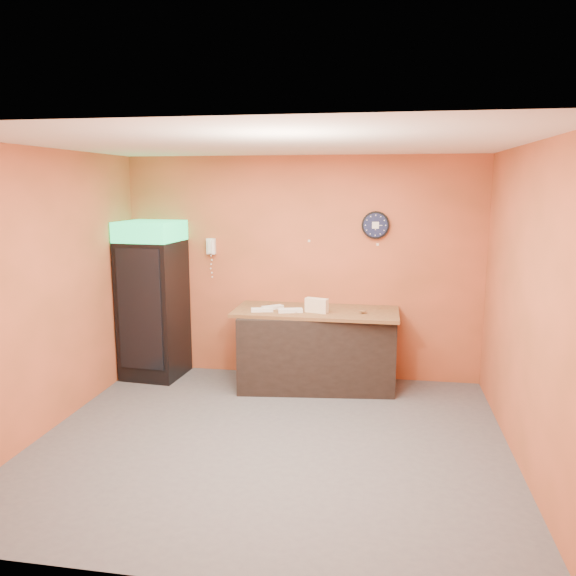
# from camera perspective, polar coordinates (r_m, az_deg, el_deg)

# --- Properties ---
(floor) EXTENTS (4.50, 4.50, 0.00)m
(floor) POSITION_cam_1_polar(r_m,az_deg,el_deg) (5.62, -1.77, -15.32)
(floor) COLOR #47474C
(floor) RESTS_ON ground
(back_wall) EXTENTS (4.50, 0.02, 2.80)m
(back_wall) POSITION_cam_1_polar(r_m,az_deg,el_deg) (7.11, 1.34, 2.02)
(back_wall) COLOR #D15F3B
(back_wall) RESTS_ON floor
(left_wall) EXTENTS (0.02, 4.00, 2.80)m
(left_wall) POSITION_cam_1_polar(r_m,az_deg,el_deg) (6.02, -23.33, -0.38)
(left_wall) COLOR #D15F3B
(left_wall) RESTS_ON floor
(right_wall) EXTENTS (0.02, 4.00, 2.80)m
(right_wall) POSITION_cam_1_polar(r_m,az_deg,el_deg) (5.22, 23.16, -1.93)
(right_wall) COLOR #D15F3B
(right_wall) RESTS_ON floor
(ceiling) EXTENTS (4.50, 4.00, 0.02)m
(ceiling) POSITION_cam_1_polar(r_m,az_deg,el_deg) (5.07, -1.95, 14.49)
(ceiling) COLOR white
(ceiling) RESTS_ON back_wall
(beverage_cooler) EXTENTS (0.75, 0.76, 2.00)m
(beverage_cooler) POSITION_cam_1_polar(r_m,az_deg,el_deg) (7.31, -13.62, -1.43)
(beverage_cooler) COLOR black
(beverage_cooler) RESTS_ON floor
(prep_counter) EXTENTS (1.92, 1.02, 0.92)m
(prep_counter) POSITION_cam_1_polar(r_m,az_deg,el_deg) (6.89, 2.84, -6.29)
(prep_counter) COLOR black
(prep_counter) RESTS_ON floor
(wall_clock) EXTENTS (0.34, 0.06, 0.34)m
(wall_clock) POSITION_cam_1_polar(r_m,az_deg,el_deg) (6.95, 8.88, 6.33)
(wall_clock) COLOR black
(wall_clock) RESTS_ON back_wall
(wall_phone) EXTENTS (0.11, 0.10, 0.20)m
(wall_phone) POSITION_cam_1_polar(r_m,az_deg,el_deg) (7.28, -7.83, 4.21)
(wall_phone) COLOR white
(wall_phone) RESTS_ON back_wall
(butcher_paper) EXTENTS (1.97, 0.85, 0.04)m
(butcher_paper) POSITION_cam_1_polar(r_m,az_deg,el_deg) (6.76, 2.88, -2.40)
(butcher_paper) COLOR brown
(butcher_paper) RESTS_ON prep_counter
(sub_roll_stack) EXTENTS (0.28, 0.17, 0.17)m
(sub_roll_stack) POSITION_cam_1_polar(r_m,az_deg,el_deg) (6.60, 2.92, -1.78)
(sub_roll_stack) COLOR #F6E1BF
(sub_roll_stack) RESTS_ON butcher_paper
(wrapped_sandwich_left) EXTENTS (0.28, 0.16, 0.04)m
(wrapped_sandwich_left) POSITION_cam_1_polar(r_m,az_deg,el_deg) (6.67, -2.65, -2.23)
(wrapped_sandwich_left) COLOR silver
(wrapped_sandwich_left) RESTS_ON butcher_paper
(wrapped_sandwich_mid) EXTENTS (0.31, 0.19, 0.04)m
(wrapped_sandwich_mid) POSITION_cam_1_polar(r_m,az_deg,el_deg) (6.63, 0.24, -2.29)
(wrapped_sandwich_mid) COLOR silver
(wrapped_sandwich_mid) RESTS_ON butcher_paper
(wrapped_sandwich_right) EXTENTS (0.27, 0.24, 0.04)m
(wrapped_sandwich_right) POSITION_cam_1_polar(r_m,az_deg,el_deg) (6.81, -1.58, -1.97)
(wrapped_sandwich_right) COLOR silver
(wrapped_sandwich_right) RESTS_ON butcher_paper
(kitchen_tool) EXTENTS (0.06, 0.06, 0.06)m
(kitchen_tool) POSITION_cam_1_polar(r_m,az_deg,el_deg) (6.88, 3.27, -1.75)
(kitchen_tool) COLOR silver
(kitchen_tool) RESTS_ON butcher_paper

